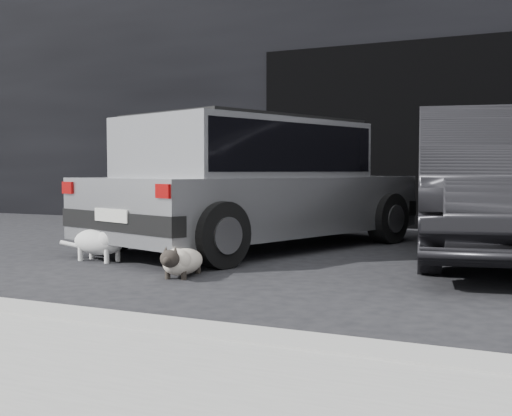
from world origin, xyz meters
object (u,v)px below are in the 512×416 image
at_px(second_car, 501,180).
at_px(cat_white, 102,241).
at_px(silver_hatchback, 253,178).
at_px(cat_siamese, 181,261).

height_order(second_car, cat_white, second_car).
distance_m(silver_hatchback, cat_white, 1.77).
relative_size(silver_hatchback, second_car, 0.91).
bearing_deg(second_car, cat_white, -160.46).
bearing_deg(cat_white, cat_siamese, 74.84).
height_order(silver_hatchback, cat_siamese, silver_hatchback).
bearing_deg(cat_siamese, cat_white, -31.67).
xyz_separation_m(silver_hatchback, cat_siamese, (0.30, -1.92, -0.62)).
height_order(silver_hatchback, cat_white, silver_hatchback).
height_order(cat_siamese, cat_white, cat_white).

